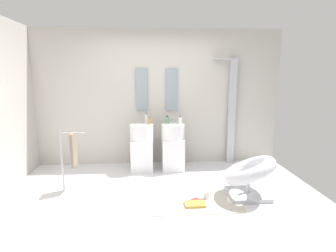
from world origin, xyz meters
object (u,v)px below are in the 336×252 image
pedestal_sink_left (142,147)px  magazine_red (195,202)px  soap_bottle_white (180,120)px  magazine_ochre (195,204)px  soap_bottle_green (167,120)px  soap_bottle_amber (149,121)px  soap_bottle_clear (146,119)px  pedestal_sink_right (173,146)px  towel_rack (72,151)px  coffee_mug (207,195)px  shower_column (231,109)px  lounge_chair (249,173)px

pedestal_sink_left → magazine_red: bearing=-61.3°
soap_bottle_white → pedestal_sink_left: bearing=-179.2°
magazine_ochre → soap_bottle_green: 1.78m
soap_bottle_amber → soap_bottle_clear: bearing=117.3°
pedestal_sink_right → soap_bottle_green: (-0.10, 0.06, 0.48)m
pedestal_sink_left → soap_bottle_clear: (0.09, 0.07, 0.51)m
towel_rack → magazine_ochre: size_ratio=3.51×
magazine_ochre → coffee_mug: size_ratio=2.70×
towel_rack → coffee_mug: size_ratio=9.48×
shower_column → magazine_red: bearing=-119.8°
shower_column → magazine_ochre: size_ratio=7.57×
pedestal_sink_right → towel_rack: (-1.59, -0.84, 0.19)m
soap_bottle_green → shower_column: bearing=11.8°
magazine_ochre → soap_bottle_amber: soap_bottle_amber is taller
towel_rack → magazine_red: 1.95m
coffee_mug → pedestal_sink_right: bearing=106.3°
coffee_mug → soap_bottle_green: size_ratio=0.69×
soap_bottle_amber → soap_bottle_green: bearing=16.7°
soap_bottle_amber → soap_bottle_clear: size_ratio=0.74×
pedestal_sink_left → soap_bottle_clear: 0.52m
shower_column → towel_rack: shower_column is taller
towel_rack → soap_bottle_amber: soap_bottle_amber is taller
lounge_chair → soap_bottle_clear: (-1.47, 1.28, 0.60)m
pedestal_sink_right → shower_column: 1.37m
soap_bottle_clear → magazine_red: bearing=-65.2°
pedestal_sink_right → soap_bottle_amber: bearing=-175.5°
lounge_chair → towel_rack: towel_rack is taller
magazine_red → soap_bottle_white: 1.66m
pedestal_sink_right → soap_bottle_clear: 0.71m
magazine_red → pedestal_sink_left: bearing=81.1°
pedestal_sink_right → magazine_ochre: bearing=-83.3°
pedestal_sink_left → soap_bottle_white: 0.86m
magazine_ochre → shower_column: bearing=59.4°
soap_bottle_clear → soap_bottle_green: size_ratio=1.35×
pedestal_sink_left → towel_rack: (-1.01, -0.84, 0.19)m
lounge_chair → magazine_ochre: size_ratio=3.91×
shower_column → soap_bottle_white: (-1.04, -0.32, -0.15)m
coffee_mug → soap_bottle_clear: bearing=122.7°
towel_rack → soap_bottle_clear: (1.10, 0.91, 0.32)m
towel_rack → magazine_ochre: 1.95m
pedestal_sink_right → soap_bottle_white: soap_bottle_white is taller
coffee_mug → soap_bottle_amber: size_ratio=0.68×
pedestal_sink_left → shower_column: size_ratio=0.47×
pedestal_sink_right → towel_rack: size_ratio=1.01×
soap_bottle_amber → soap_bottle_white: 0.56m
soap_bottle_amber → pedestal_sink_left: bearing=166.3°
magazine_ochre → soap_bottle_white: 1.72m
magazine_ochre → soap_bottle_green: soap_bottle_green is taller
soap_bottle_clear → soap_bottle_green: bearing=-0.5°
coffee_mug → soap_bottle_green: bearing=109.6°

